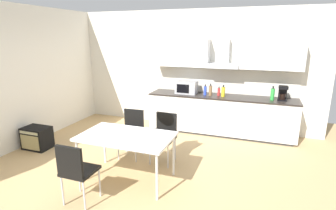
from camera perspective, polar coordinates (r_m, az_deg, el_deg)
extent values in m
cube|color=tan|center=(4.49, -6.66, -14.57)|extent=(8.00, 7.94, 0.02)
cube|color=silver|center=(6.48, 3.61, 7.77)|extent=(6.40, 0.10, 2.79)
cube|color=silver|center=(5.74, -32.31, 4.61)|extent=(0.10, 6.35, 2.79)
cube|color=#333333|center=(6.24, 11.06, -5.71)|extent=(3.11, 0.61, 0.05)
cube|color=silver|center=(6.11, 11.25, -1.96)|extent=(3.24, 0.66, 0.80)
cube|color=#282321|center=(6.00, 11.45, 1.84)|extent=(3.26, 0.68, 0.03)
cube|color=silver|center=(6.07, -1.85, 0.18)|extent=(0.01, 0.01, 0.14)
cube|color=silver|center=(5.90, 3.04, -0.27)|extent=(0.01, 0.01, 0.14)
cube|color=silver|center=(5.77, 8.19, -0.74)|extent=(0.01, 0.01, 0.14)
cube|color=silver|center=(5.70, 13.51, -1.21)|extent=(0.01, 0.01, 0.14)
cube|color=silver|center=(6.26, 12.02, 5.08)|extent=(3.24, 0.02, 0.56)
cube|color=silver|center=(6.24, 3.02, 11.31)|extent=(1.28, 0.34, 0.63)
cube|color=silver|center=(5.97, 21.63, 10.16)|extent=(1.28, 0.34, 0.63)
cube|color=#B7BABF|center=(6.03, 11.98, 8.37)|extent=(0.68, 0.40, 0.10)
cube|color=#B7BABF|center=(6.11, 12.27, 11.17)|extent=(0.20, 0.16, 0.58)
cube|color=#ADADB2|center=(6.13, 4.06, 3.85)|extent=(0.48, 0.34, 0.28)
cube|color=black|center=(5.98, 3.24, 3.58)|extent=(0.29, 0.01, 0.20)
cube|color=black|center=(5.96, 23.57, 1.04)|extent=(0.18, 0.18, 0.02)
cylinder|color=black|center=(5.94, 23.65, 1.68)|extent=(0.12, 0.12, 0.12)
cube|color=black|center=(5.99, 23.68, 2.47)|extent=(0.16, 0.08, 0.30)
cube|color=black|center=(5.90, 23.84, 3.47)|extent=(0.18, 0.16, 0.06)
cylinder|color=brown|center=(5.97, 9.21, 3.11)|extent=(0.07, 0.07, 0.22)
cylinder|color=black|center=(5.95, 9.26, 4.37)|extent=(0.03, 0.03, 0.05)
cylinder|color=green|center=(5.88, 21.79, 2.16)|extent=(0.08, 0.08, 0.24)
cylinder|color=black|center=(5.85, 21.93, 3.57)|extent=(0.03, 0.03, 0.05)
cylinder|color=yellow|center=(5.92, 11.92, 2.83)|extent=(0.08, 0.08, 0.21)
cylinder|color=black|center=(5.89, 11.99, 4.05)|extent=(0.03, 0.03, 0.05)
cylinder|color=red|center=(6.00, 11.01, 2.82)|extent=(0.06, 0.06, 0.17)
cylinder|color=black|center=(5.98, 11.05, 3.78)|extent=(0.02, 0.02, 0.04)
cylinder|color=blue|center=(5.99, 8.09, 3.09)|extent=(0.07, 0.07, 0.20)
cylinder|color=black|center=(5.97, 8.13, 4.23)|extent=(0.03, 0.03, 0.04)
cube|color=white|center=(4.03, -9.07, -6.75)|extent=(1.40, 0.83, 0.04)
cylinder|color=silver|center=(4.25, -18.97, -11.66)|extent=(0.04, 0.04, 0.70)
cylinder|color=silver|center=(3.65, -2.43, -15.38)|extent=(0.04, 0.04, 0.70)
cylinder|color=silver|center=(4.76, -13.67, -8.31)|extent=(0.04, 0.04, 0.70)
cylinder|color=silver|center=(4.24, 1.23, -10.85)|extent=(0.04, 0.04, 0.70)
cube|color=black|center=(4.61, -1.19, -7.30)|extent=(0.42, 0.42, 0.04)
cube|color=black|center=(4.68, -0.33, -4.04)|extent=(0.38, 0.06, 0.40)
cylinder|color=silver|center=(4.50, -0.02, -11.14)|extent=(0.02, 0.02, 0.43)
cylinder|color=silver|center=(4.63, -3.99, -10.42)|extent=(0.02, 0.02, 0.43)
cylinder|color=silver|center=(4.79, 1.54, -9.49)|extent=(0.02, 0.02, 0.43)
cylinder|color=silver|center=(4.90, -2.22, -8.86)|extent=(0.02, 0.02, 0.43)
cube|color=black|center=(4.85, -8.19, -6.29)|extent=(0.42, 0.42, 0.04)
cube|color=black|center=(4.93, -7.39, -3.19)|extent=(0.38, 0.06, 0.40)
cylinder|color=silver|center=(4.73, -7.07, -9.89)|extent=(0.02, 0.02, 0.43)
cylinder|color=silver|center=(4.87, -10.78, -9.29)|extent=(0.02, 0.02, 0.43)
cylinder|color=silver|center=(5.02, -5.48, -8.36)|extent=(0.02, 0.02, 0.43)
cylinder|color=silver|center=(5.15, -9.01, -7.86)|extent=(0.02, 0.02, 0.43)
cube|color=black|center=(3.77, -18.58, -13.43)|extent=(0.40, 0.40, 0.04)
cube|color=black|center=(3.55, -20.68, -11.47)|extent=(0.38, 0.04, 0.40)
cylinder|color=silver|center=(4.09, -18.74, -14.82)|extent=(0.02, 0.02, 0.43)
cylinder|color=silver|center=(3.91, -14.66, -15.98)|extent=(0.02, 0.02, 0.43)
cylinder|color=silver|center=(3.87, -21.96, -16.94)|extent=(0.02, 0.02, 0.43)
cylinder|color=silver|center=(3.68, -17.76, -18.35)|extent=(0.02, 0.02, 0.43)
cube|color=black|center=(5.86, -26.60, -6.40)|extent=(0.52, 0.36, 0.44)
cube|color=tan|center=(5.76, -27.87, -7.28)|extent=(0.44, 0.01, 0.29)
cube|color=beige|center=(5.70, -28.11, -5.42)|extent=(0.44, 0.01, 0.05)
cone|color=silver|center=(3.78, -9.72, 8.17)|extent=(0.32, 0.32, 0.22)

